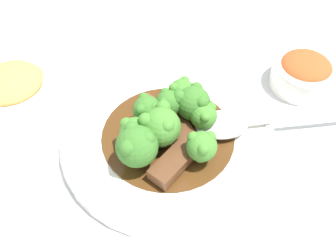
# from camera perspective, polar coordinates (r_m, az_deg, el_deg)

# --- Properties ---
(ground_plane) EXTENTS (4.00, 4.00, 0.00)m
(ground_plane) POSITION_cam_1_polar(r_m,az_deg,el_deg) (0.54, -0.00, -2.34)
(ground_plane) COLOR silver
(main_plate) EXTENTS (0.29, 0.29, 0.02)m
(main_plate) POSITION_cam_1_polar(r_m,az_deg,el_deg) (0.53, -0.00, -1.67)
(main_plate) COLOR white
(main_plate) RESTS_ON ground_plane
(beef_strip_0) EXTENTS (0.04, 0.08, 0.02)m
(beef_strip_0) POSITION_cam_1_polar(r_m,az_deg,el_deg) (0.49, 1.05, -5.11)
(beef_strip_0) COLOR #56331E
(beef_strip_0) RESTS_ON main_plate
(beef_strip_1) EXTENTS (0.05, 0.04, 0.01)m
(beef_strip_1) POSITION_cam_1_polar(r_m,az_deg,el_deg) (0.55, -2.20, 2.64)
(beef_strip_1) COLOR brown
(beef_strip_1) RESTS_ON main_plate
(beef_strip_2) EXTENTS (0.07, 0.06, 0.01)m
(beef_strip_2) POSITION_cam_1_polar(r_m,az_deg,el_deg) (0.51, 2.64, -1.79)
(beef_strip_2) COLOR #56331E
(beef_strip_2) RESTS_ON main_plate
(broccoli_floret_0) EXTENTS (0.04, 0.04, 0.04)m
(broccoli_floret_0) POSITION_cam_1_polar(r_m,az_deg,el_deg) (0.51, 5.18, 1.57)
(broccoli_floret_0) COLOR #7FA84C
(broccoli_floret_0) RESTS_ON main_plate
(broccoli_floret_1) EXTENTS (0.04, 0.04, 0.05)m
(broccoli_floret_1) POSITION_cam_1_polar(r_m,az_deg,el_deg) (0.53, 2.05, 4.99)
(broccoli_floret_1) COLOR #7FA84C
(broccoli_floret_1) RESTS_ON main_plate
(broccoli_floret_2) EXTENTS (0.04, 0.04, 0.05)m
(broccoli_floret_2) POSITION_cam_1_polar(r_m,az_deg,el_deg) (0.51, -3.02, 2.40)
(broccoli_floret_2) COLOR #7FA84C
(broccoli_floret_2) RESTS_ON main_plate
(broccoli_floret_3) EXTENTS (0.04, 0.04, 0.05)m
(broccoli_floret_3) POSITION_cam_1_polar(r_m,az_deg,el_deg) (0.48, 4.91, -2.91)
(broccoli_floret_3) COLOR #8EB756
(broccoli_floret_3) RESTS_ON main_plate
(broccoli_floret_4) EXTENTS (0.05, 0.05, 0.06)m
(broccoli_floret_4) POSITION_cam_1_polar(r_m,az_deg,el_deg) (0.49, -1.41, 0.14)
(broccoli_floret_4) COLOR #7FA84C
(broccoli_floret_4) RESTS_ON main_plate
(broccoli_floret_5) EXTENTS (0.04, 0.04, 0.05)m
(broccoli_floret_5) POSITION_cam_1_polar(r_m,az_deg,el_deg) (0.52, 0.07, 3.36)
(broccoli_floret_5) COLOR #8EB756
(broccoli_floret_5) RESTS_ON main_plate
(broccoli_floret_6) EXTENTS (0.04, 0.04, 0.05)m
(broccoli_floret_6) POSITION_cam_1_polar(r_m,az_deg,el_deg) (0.49, -4.77, -0.89)
(broccoli_floret_6) COLOR #7FA84C
(broccoli_floret_6) RESTS_ON main_plate
(broccoli_floret_7) EXTENTS (0.05, 0.05, 0.05)m
(broccoli_floret_7) POSITION_cam_1_polar(r_m,az_deg,el_deg) (0.52, 3.66, 3.43)
(broccoli_floret_7) COLOR #7FA84C
(broccoli_floret_7) RESTS_ON main_plate
(broccoli_floret_8) EXTENTS (0.05, 0.05, 0.06)m
(broccoli_floret_8) POSITION_cam_1_polar(r_m,az_deg,el_deg) (0.47, -4.54, -2.86)
(broccoli_floret_8) COLOR #8EB756
(broccoli_floret_8) RESTS_ON main_plate
(serving_spoon) EXTENTS (0.19, 0.15, 0.01)m
(serving_spoon) POSITION_cam_1_polar(r_m,az_deg,el_deg) (0.53, 9.13, 0.32)
(serving_spoon) COLOR silver
(serving_spoon) RESTS_ON main_plate
(side_bowl_kimchi) EXTENTS (0.10, 0.10, 0.05)m
(side_bowl_kimchi) POSITION_cam_1_polar(r_m,az_deg,el_deg) (0.63, 19.13, 7.38)
(side_bowl_kimchi) COLOR white
(side_bowl_kimchi) RESTS_ON ground_plane
(side_bowl_appetizer) EXTENTS (0.12, 0.12, 0.06)m
(side_bowl_appetizer) POSITION_cam_1_polar(r_m,az_deg,el_deg) (0.60, -21.57, 4.77)
(side_bowl_appetizer) COLOR white
(side_bowl_appetizer) RESTS_ON ground_plane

